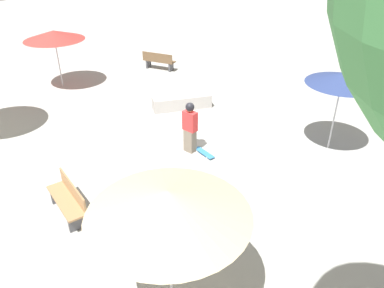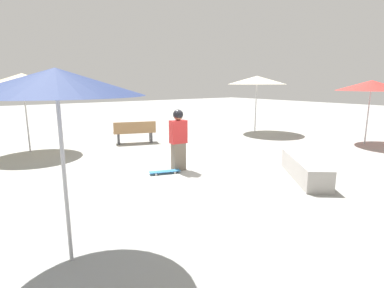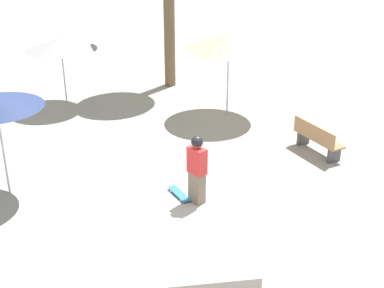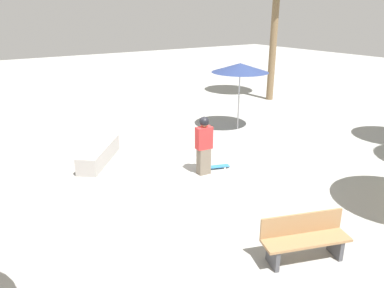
{
  "view_description": "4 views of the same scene",
  "coord_description": "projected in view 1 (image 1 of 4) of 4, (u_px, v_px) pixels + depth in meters",
  "views": [
    {
      "loc": [
        -6.17,
        8.32,
        6.05
      ],
      "look_at": [
        -0.77,
        0.62,
        0.58
      ],
      "focal_mm": 35.0,
      "sensor_mm": 36.0,
      "label": 1
    },
    {
      "loc": [
        -4.67,
        -6.31,
        2.29
      ],
      "look_at": [
        0.16,
        0.32,
        0.62
      ],
      "focal_mm": 28.0,
      "sensor_mm": 36.0,
      "label": 2
    },
    {
      "loc": [
        6.59,
        -7.64,
        6.23
      ],
      "look_at": [
        -0.67,
        0.33,
        1.3
      ],
      "focal_mm": 50.0,
      "sensor_mm": 36.0,
      "label": 3
    },
    {
      "loc": [
        5.13,
        7.9,
        4.28
      ],
      "look_at": [
        0.16,
        0.42,
        1.04
      ],
      "focal_mm": 35.0,
      "sensor_mm": 36.0,
      "label": 4
    }
  ],
  "objects": [
    {
      "name": "bench_far",
      "position": [
        159.0,
        61.0,
        18.11
      ],
      "size": [
        1.65,
        0.73,
        0.85
      ],
      "rotation": [
        0.0,
        0.0,
        3.33
      ],
      "color": "#47474C",
      "rests_on": "ground_plane"
    },
    {
      "name": "skater_main",
      "position": [
        190.0,
        126.0,
        11.23
      ],
      "size": [
        0.45,
        0.28,
        1.63
      ],
      "rotation": [
        0.0,
        0.0,
        3.04
      ],
      "color": "#726656",
      "rests_on": "ground_plane"
    },
    {
      "name": "ground_plane",
      "position": [
        183.0,
        145.0,
        11.99
      ],
      "size": [
        60.0,
        60.0,
        0.0
      ],
      "primitive_type": "plane",
      "color": "#9E9E99"
    },
    {
      "name": "concrete_ledge",
      "position": [
        182.0,
        102.0,
        14.3
      ],
      "size": [
        1.86,
        2.09,
        0.5
      ],
      "rotation": [
        0.0,
        0.0,
        0.88
      ],
      "color": "#A8A39E",
      "rests_on": "ground_plane"
    },
    {
      "name": "shade_umbrella_navy",
      "position": [
        342.0,
        78.0,
        10.68
      ],
      "size": [
        2.08,
        2.08,
        2.47
      ],
      "color": "#B7B7BC",
      "rests_on": "ground_plane"
    },
    {
      "name": "skateboard",
      "position": [
        204.0,
        153.0,
        11.46
      ],
      "size": [
        0.82,
        0.44,
        0.07
      ],
      "rotation": [
        0.0,
        0.0,
        2.82
      ],
      "color": "teal",
      "rests_on": "ground_plane"
    },
    {
      "name": "shade_umbrella_tan",
      "position": [
        168.0,
        203.0,
        5.74
      ],
      "size": [
        2.66,
        2.66,
        2.61
      ],
      "color": "#B7B7BC",
      "rests_on": "ground_plane"
    },
    {
      "name": "shade_umbrella_red",
      "position": [
        54.0,
        35.0,
        15.32
      ],
      "size": [
        2.48,
        2.48,
        2.4
      ],
      "color": "#B7B7BC",
      "rests_on": "ground_plane"
    },
    {
      "name": "bench_near",
      "position": [
        68.0,
        199.0,
        8.91
      ],
      "size": [
        1.66,
        0.95,
        0.85
      ],
      "rotation": [
        0.0,
        0.0,
        5.94
      ],
      "color": "#47474C",
      "rests_on": "ground_plane"
    }
  ]
}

